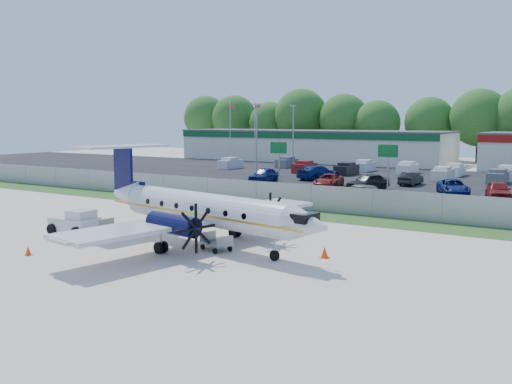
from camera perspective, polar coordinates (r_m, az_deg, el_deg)
The scene contains 30 objects.
ground at distance 32.83m, azimuth -5.60°, elevation -5.11°, with size 170.00×170.00×0.00m, color beige.
grass_verge at distance 42.77m, azimuth 4.28°, elevation -2.19°, with size 170.00×4.00×0.02m, color #2D561E.
access_road at distance 49.00m, azimuth 8.12°, elevation -1.03°, with size 170.00×8.00×0.02m, color black.
parking_lot at distance 68.58m, azimuth 15.30°, elevation 1.14°, with size 170.00×32.00×0.02m, color black.
perimeter_fence at distance 44.38m, azimuth 5.50°, elevation -0.56°, with size 120.00×0.06×1.99m.
building_west at distance 97.72m, azimuth 5.57°, elevation 4.65°, with size 46.40×12.40×5.24m.
sign_left at distance 55.71m, azimuth 2.29°, elevation 3.75°, with size 1.80×0.26×5.00m.
sign_mid at distance 51.15m, azimuth 13.06°, elevation 3.26°, with size 1.80×0.26×5.00m.
flagpole_west at distance 97.70m, azimuth -2.57°, elevation 6.44°, with size 1.06×0.12×10.00m.
flagpole_east at distance 94.95m, azimuth -0.07°, elevation 6.42°, with size 1.06×0.12×10.00m.
light_pole_nw at distance 74.75m, azimuth 0.07°, elevation 5.89°, with size 0.90×0.35×9.09m.
light_pole_sw at distance 83.39m, azimuth 3.74°, elevation 6.01°, with size 0.90×0.35×9.09m.
tree_line at distance 101.50m, azimuth 20.91°, elevation 2.81°, with size 112.00×6.00×14.00m, color #285B1A, non-canonical shape.
aircraft at distance 31.97m, azimuth -5.51°, elevation -1.66°, with size 17.58×17.24×5.37m.
pushback_tug at distance 36.78m, azimuth -17.53°, elevation -2.91°, with size 2.95×2.20×1.53m.
baggage_cart_near at distance 36.70m, azimuth -15.65°, elevation -3.28°, with size 1.96×1.22×1.01m.
baggage_cart_far at distance 30.83m, azimuth -4.01°, elevation -5.10°, with size 1.98×1.57×0.91m.
cone_nose at distance 29.40m, azimuth 6.87°, elevation -6.02°, with size 0.42×0.42×0.59m.
cone_port_wing at distance 32.04m, azimuth -21.83°, elevation -5.48°, with size 0.35×0.35×0.49m.
cone_starboard_wing at distance 44.39m, azimuth 3.15°, elevation -1.48°, with size 0.41×0.41×0.58m.
road_car_west at distance 56.48m, azimuth -8.14°, elevation 0.05°, with size 2.32×5.71×1.66m, color #595B5E.
road_car_mid at distance 49.38m, azimuth 10.24°, elevation -1.02°, with size 1.95×4.84×1.65m, color #595B5E.
parked_car_a at distance 64.35m, azimuth 0.79°, elevation 1.00°, with size 1.92×4.78×1.63m, color navy.
parked_car_b at distance 60.04m, azimuth 7.28°, elevation 0.49°, with size 2.31×5.00×1.39m, color maroon.
parked_car_c at distance 57.76m, azimuth 11.10°, elevation 0.14°, with size 2.02×5.02×1.71m, color black.
parked_car_d at distance 56.45m, azimuth 19.09°, elevation -0.28°, with size 2.44×5.29×1.47m, color navy.
parked_car_e at distance 54.66m, azimuth 23.02°, elevation -0.70°, with size 1.92×4.78×1.63m, color maroon.
parked_car_f at distance 67.49m, azimuth 6.25°, elevation 1.24°, with size 2.34×5.75×1.67m, color navy.
parked_car_g at distance 63.52m, azimuth 15.21°, elevation 0.66°, with size 1.50×4.29×1.41m, color black.
far_parking_rows at distance 73.36m, azimuth 16.43°, elevation 1.47°, with size 56.00×10.00×1.60m, color gray, non-canonical shape.
Camera 1 is at (19.68, -25.32, 7.00)m, focal length 40.00 mm.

